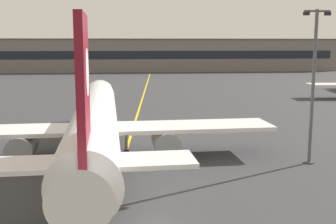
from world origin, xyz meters
TOP-DOWN VIEW (x-y plane):
  - taxiway_centreline at (0.00, 30.00)m, footprint 14.45×179.47m
  - airliner_foreground at (-3.61, 14.62)m, footprint 32.17×41.50m
  - apron_lamp_post at (14.70, 11.83)m, footprint 2.24×0.90m
  - safety_cone_by_nose_gear at (-1.80, 31.60)m, footprint 0.44×0.44m
  - terminal_building at (-2.89, 132.75)m, footprint 158.08×12.40m

SIDE VIEW (x-z plane):
  - taxiway_centreline at x=0.00m, z-range 0.00..0.01m
  - safety_cone_by_nose_gear at x=-1.80m, z-range -0.02..0.53m
  - airliner_foreground at x=-3.61m, z-range -2.46..9.19m
  - terminal_building at x=-2.89m, z-range 0.01..11.64m
  - apron_lamp_post at x=14.70m, z-range 0.31..13.22m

